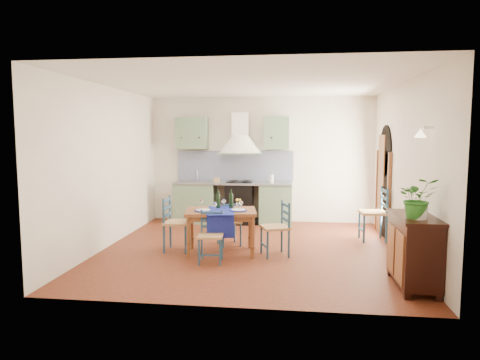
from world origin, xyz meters
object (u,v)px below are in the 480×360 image
object	(u,v)px
dining_table	(221,215)
potted_plant	(418,198)
sideboard	(413,248)
chair_near	(211,236)

from	to	relation	value
dining_table	potted_plant	bearing A→B (deg)	-28.26
potted_plant	sideboard	bearing A→B (deg)	82.17
dining_table	chair_near	size ratio (longest dim) A/B	1.56
chair_near	potted_plant	distance (m)	3.02
chair_near	potted_plant	xyz separation A→B (m)	(2.76, -0.94, 0.78)
chair_near	sideboard	bearing A→B (deg)	-15.23
sideboard	potted_plant	size ratio (longest dim) A/B	2.08
dining_table	chair_near	bearing A→B (deg)	-98.68
dining_table	chair_near	xyz separation A→B (m)	(-0.08, -0.50, -0.23)
dining_table	sideboard	distance (m)	2.99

